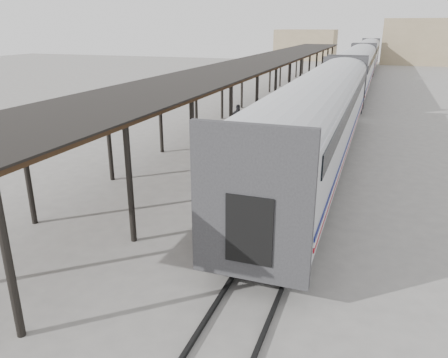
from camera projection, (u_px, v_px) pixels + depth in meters
ground at (195, 222)px, 15.87m from camera, size 160.00×160.00×0.00m
train at (356, 68)px, 43.99m from camera, size 3.45×76.01×4.01m
canopy at (269, 60)px, 36.94m from camera, size 4.90×64.30×4.15m
rails at (353, 94)px, 45.04m from camera, size 1.54×150.00×0.12m
building_far at (434, 42)px, 79.41m from camera, size 18.00×10.00×8.00m
building_left at (306, 45)px, 90.89m from camera, size 12.00×8.00×6.00m
baggage_cart at (223, 210)px, 15.27m from camera, size 1.50×2.52×0.86m
suitcase_stack at (223, 196)px, 15.47m from camera, size 1.21×1.13×0.46m
luggage_tug at (277, 107)px, 34.98m from camera, size 1.41×1.73×1.32m
porter at (219, 189)px, 14.32m from camera, size 0.49×0.66×1.63m
pedestrian at (238, 119)px, 28.51m from camera, size 1.22×0.74×1.94m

